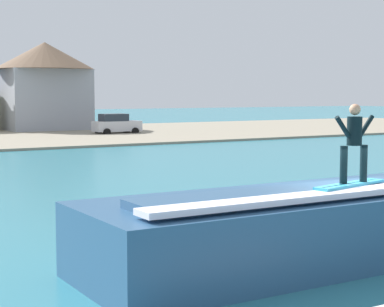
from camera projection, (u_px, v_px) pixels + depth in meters
ground_plane at (338, 254)px, 15.26m from camera, size 260.00×260.00×0.00m
wave_crest at (316, 224)px, 14.67m from camera, size 10.75×3.34×1.71m
surfboard at (350, 185)px, 14.20m from camera, size 2.19×0.83×0.06m
surfer at (354, 139)px, 14.19m from camera, size 1.11×0.32×1.69m
car_far_shore at (116, 124)px, 58.73m from camera, size 4.18×2.05×1.86m
house_gabled_white at (45, 80)px, 64.01m from camera, size 9.51×9.51×8.55m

